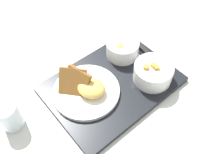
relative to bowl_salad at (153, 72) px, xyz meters
name	(u,v)px	position (x,y,z in m)	size (l,w,h in m)	color
ground_plane	(112,86)	(0.11, -0.08, -0.05)	(4.00, 4.00, 0.00)	silver
serving_tray	(112,84)	(0.11, -0.08, -0.04)	(0.44, 0.33, 0.02)	black
bowl_salad	(153,72)	(0.00, 0.00, 0.00)	(0.13, 0.13, 0.07)	white
bowl_soup	(123,48)	(-0.01, -0.15, 0.00)	(0.12, 0.12, 0.06)	white
plate_main	(85,89)	(0.20, -0.11, -0.02)	(0.22, 0.22, 0.08)	white
knife	(148,54)	(-0.07, -0.08, -0.03)	(0.04, 0.18, 0.02)	silver
spoon	(142,59)	(-0.04, -0.08, -0.03)	(0.04, 0.16, 0.01)	silver
glass_water	(10,117)	(0.43, -0.18, -0.01)	(0.06, 0.06, 0.09)	silver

